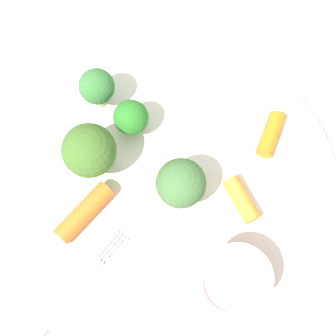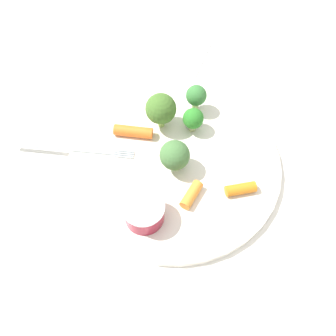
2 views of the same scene
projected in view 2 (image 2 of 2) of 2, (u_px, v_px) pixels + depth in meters
ground_plane at (174, 164)px, 0.53m from camera, size 2.40×2.40×0.00m
plate at (174, 162)px, 0.53m from camera, size 0.31×0.31×0.01m
sauce_cup at (144, 212)px, 0.46m from camera, size 0.05×0.05×0.03m
broccoli_floret_0 at (161, 109)px, 0.53m from camera, size 0.05×0.05×0.06m
broccoli_floret_1 at (196, 96)px, 0.55m from camera, size 0.03×0.03×0.05m
broccoli_floret_2 at (176, 155)px, 0.49m from camera, size 0.04×0.04×0.05m
broccoli_floret_3 at (193, 119)px, 0.53m from camera, size 0.03×0.03×0.04m
carrot_stick_0 at (133, 132)px, 0.54m from camera, size 0.06×0.03×0.02m
carrot_stick_1 at (241, 189)px, 0.49m from camera, size 0.04×0.02×0.02m
carrot_stick_2 at (191, 195)px, 0.48m from camera, size 0.03×0.04×0.02m
fork at (74, 149)px, 0.53m from camera, size 0.18×0.04×0.00m
napkin at (166, 43)px, 0.68m from camera, size 0.20×0.18×0.00m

